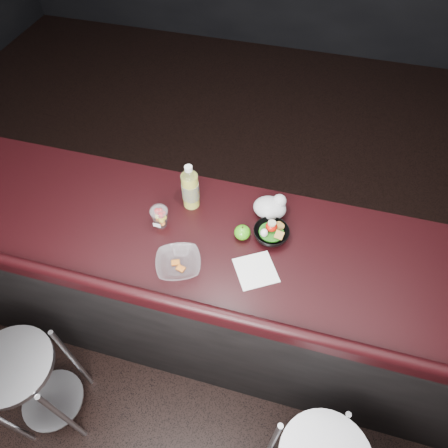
{
  "coord_description": "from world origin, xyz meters",
  "views": [
    {
      "loc": [
        0.29,
        -0.7,
        2.44
      ],
      "look_at": [
        0.01,
        0.33,
        1.1
      ],
      "focal_mm": 32.0,
      "sensor_mm": 36.0,
      "label": 1
    }
  ],
  "objects": [
    {
      "name": "ground",
      "position": [
        0.0,
        0.0,
        0.0
      ],
      "size": [
        8.0,
        8.0,
        0.0
      ],
      "primitive_type": "plane",
      "color": "black",
      "rests_on": "ground"
    },
    {
      "name": "room_shell",
      "position": [
        0.0,
        0.0,
        1.83
      ],
      "size": [
        8.0,
        8.0,
        8.0
      ],
      "color": "black",
      "rests_on": "ground"
    },
    {
      "name": "counter",
      "position": [
        0.0,
        0.3,
        0.51
      ],
      "size": [
        4.06,
        0.71,
        1.02
      ],
      "color": "black",
      "rests_on": "ground"
    },
    {
      "name": "stool_left",
      "position": [
        -0.75,
        -0.37,
        0.53
      ],
      "size": [
        0.46,
        0.46,
        0.73
      ],
      "rotation": [
        0.0,
        0.0,
        0.34
      ],
      "color": "#B5B5BA",
      "rests_on": "ground"
    },
    {
      "name": "lemonade_bottle",
      "position": [
        -0.19,
        0.47,
        1.12
      ],
      "size": [
        0.08,
        0.08,
        0.24
      ],
      "color": "gold",
      "rests_on": "counter"
    },
    {
      "name": "fruit_cup",
      "position": [
        -0.29,
        0.31,
        1.08
      ],
      "size": [
        0.08,
        0.08,
        0.12
      ],
      "color": "white",
      "rests_on": "counter"
    },
    {
      "name": "green_apple",
      "position": [
        0.09,
        0.34,
        1.05
      ],
      "size": [
        0.07,
        0.07,
        0.07
      ],
      "color": "#2E9210",
      "rests_on": "counter"
    },
    {
      "name": "plastic_bag",
      "position": [
        0.18,
        0.5,
        1.07
      ],
      "size": [
        0.15,
        0.12,
        0.11
      ],
      "color": "silver",
      "rests_on": "counter"
    },
    {
      "name": "snack_bowl",
      "position": [
        0.21,
        0.37,
        1.05
      ],
      "size": [
        0.18,
        0.18,
        0.09
      ],
      "rotation": [
        0.0,
        0.0,
        -0.18
      ],
      "color": "black",
      "rests_on": "counter"
    },
    {
      "name": "takeout_bowl",
      "position": [
        -0.13,
        0.12,
        1.04
      ],
      "size": [
        0.24,
        0.24,
        0.05
      ],
      "rotation": [
        0.0,
        0.0,
        0.38
      ],
      "color": "silver",
      "rests_on": "counter"
    },
    {
      "name": "paper_napkin",
      "position": [
        0.18,
        0.18,
        1.02
      ],
      "size": [
        0.22,
        0.22,
        0.0
      ],
      "primitive_type": "cube",
      "rotation": [
        0.0,
        0.0,
        0.54
      ],
      "color": "white",
      "rests_on": "counter"
    }
  ]
}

